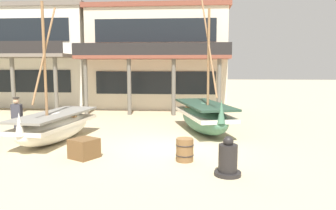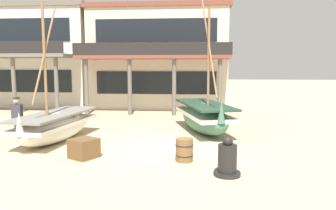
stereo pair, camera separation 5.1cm
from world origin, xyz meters
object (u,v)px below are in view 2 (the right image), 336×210
at_px(fishing_boat_near_left, 56,125).
at_px(cargo_crate, 84,148).
at_px(harbor_building_annex, 36,57).
at_px(harbor_building_main, 161,58).
at_px(fisherman_by_hull, 17,119).
at_px(capstan_winch, 227,160).
at_px(fishing_boat_centre_large, 204,116).
at_px(wooden_barrel, 184,150).

distance_m(fishing_boat_near_left, cargo_crate, 2.83).
bearing_deg(harbor_building_annex, harbor_building_main, -1.62).
height_order(fisherman_by_hull, cargo_crate, fisherman_by_hull).
distance_m(fishing_boat_near_left, capstan_winch, 7.02).
distance_m(harbor_building_main, harbor_building_annex, 9.56).
bearing_deg(cargo_crate, fisherman_by_hull, 148.27).
height_order(cargo_crate, harbor_building_main, harbor_building_main).
bearing_deg(fisherman_by_hull, cargo_crate, -31.73).
bearing_deg(fishing_boat_centre_large, harbor_building_annex, 141.52).
xyz_separation_m(fishing_boat_centre_large, harbor_building_annex, (-12.48, 9.92, 2.84)).
xyz_separation_m(fishing_boat_centre_large, wooden_barrel, (-0.68, -4.42, -0.35)).
xyz_separation_m(fishing_boat_near_left, fishing_boat_centre_large, (5.67, 2.22, 0.10)).
bearing_deg(harbor_building_main, fishing_boat_near_left, -103.03).
bearing_deg(harbor_building_annex, fishing_boat_near_left, -60.71).
bearing_deg(cargo_crate, fishing_boat_near_left, 131.21).
bearing_deg(harbor_building_main, cargo_crate, -93.66).
xyz_separation_m(wooden_barrel, cargo_crate, (-3.14, 0.09, -0.04)).
bearing_deg(fishing_boat_near_left, cargo_crate, -48.79).
bearing_deg(wooden_barrel, cargo_crate, 178.44).
xyz_separation_m(fisherman_by_hull, capstan_winch, (7.62, -3.32, -0.42)).
bearing_deg(wooden_barrel, capstan_winch, -45.44).
bearing_deg(fisherman_by_hull, capstan_winch, -23.53).
relative_size(fishing_boat_centre_large, cargo_crate, 7.99).
bearing_deg(capstan_winch, harbor_building_main, 102.59).
xyz_separation_m(capstan_winch, harbor_building_annex, (-12.96, 15.52, 3.13)).
bearing_deg(harbor_building_main, fisherman_by_hull, -109.45).
height_order(capstan_winch, wooden_barrel, capstan_winch).
height_order(harbor_building_main, harbor_building_annex, harbor_building_annex).
bearing_deg(fishing_boat_near_left, fishing_boat_centre_large, 21.36).
relative_size(fishing_boat_centre_large, wooden_barrel, 8.36).
bearing_deg(cargo_crate, wooden_barrel, -1.56).
distance_m(fishing_boat_centre_large, capstan_winch, 5.63).
bearing_deg(wooden_barrel, harbor_building_main, 99.06).
height_order(fisherman_by_hull, harbor_building_main, harbor_building_main).
bearing_deg(capstan_winch, cargo_crate, 163.59).
height_order(capstan_winch, harbor_building_main, harbor_building_main).
relative_size(fishing_boat_near_left, capstan_winch, 4.87).
xyz_separation_m(fishing_boat_near_left, fisherman_by_hull, (-1.47, -0.06, 0.23)).
xyz_separation_m(cargo_crate, harbor_building_main, (0.90, 13.98, 3.14)).
xyz_separation_m(fishing_boat_near_left, capstan_winch, (6.15, -3.38, -0.19)).
bearing_deg(harbor_building_main, fishing_boat_centre_large, -73.14).
height_order(capstan_winch, cargo_crate, capstan_winch).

